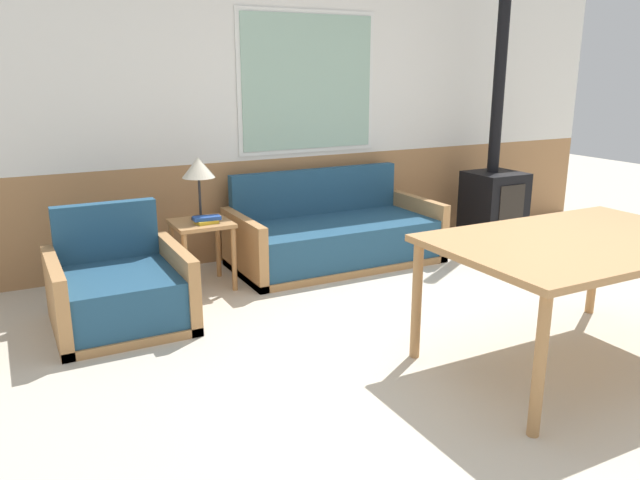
{
  "coord_description": "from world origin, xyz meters",
  "views": [
    {
      "loc": [
        -2.55,
        -2.65,
        1.7
      ],
      "look_at": [
        -0.55,
        1.17,
        0.51
      ],
      "focal_mm": 35.0,
      "sensor_mm": 36.0,
      "label": 1
    }
  ],
  "objects": [
    {
      "name": "side_table",
      "position": [
        -1.17,
        2.0,
        0.43
      ],
      "size": [
        0.45,
        0.45,
        0.54
      ],
      "color": "#B27F4C",
      "rests_on": "ground_plane"
    },
    {
      "name": "armchair",
      "position": [
        -1.91,
        1.51,
        0.23
      ],
      "size": [
        0.87,
        0.87,
        0.79
      ],
      "rotation": [
        0.0,
        0.0,
        0.13
      ],
      "color": "#B27F4C",
      "rests_on": "ground_plane"
    },
    {
      "name": "dining_table",
      "position": [
        0.35,
        -0.31,
        0.7
      ],
      "size": [
        1.67,
        1.08,
        0.77
      ],
      "color": "#B27F4C",
      "rests_on": "ground_plane"
    },
    {
      "name": "wall_back",
      "position": [
        0.0,
        2.63,
        1.36
      ],
      "size": [
        7.2,
        0.09,
        2.7
      ],
      "color": "#AD7A4C",
      "rests_on": "ground_plane"
    },
    {
      "name": "wood_stove",
      "position": [
        1.88,
        2.02,
        0.56
      ],
      "size": [
        0.52,
        0.5,
        2.54
      ],
      "color": "black",
      "rests_on": "ground_plane"
    },
    {
      "name": "book_stack",
      "position": [
        -1.15,
        1.92,
        0.57
      ],
      "size": [
        0.22,
        0.13,
        0.05
      ],
      "color": "gold",
      "rests_on": "side_table"
    },
    {
      "name": "table_lamp",
      "position": [
        -1.15,
        2.07,
        0.94
      ],
      "size": [
        0.26,
        0.26,
        0.5
      ],
      "color": "#262628",
      "rests_on": "side_table"
    },
    {
      "name": "ground_plane",
      "position": [
        0.0,
        0.0,
        0.0
      ],
      "size": [
        16.0,
        16.0,
        0.0
      ],
      "primitive_type": "plane",
      "color": "beige"
    },
    {
      "name": "couch",
      "position": [
        0.07,
        2.07,
        0.24
      ],
      "size": [
        1.84,
        0.89,
        0.8
      ],
      "color": "#B27F4C",
      "rests_on": "ground_plane"
    }
  ]
}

